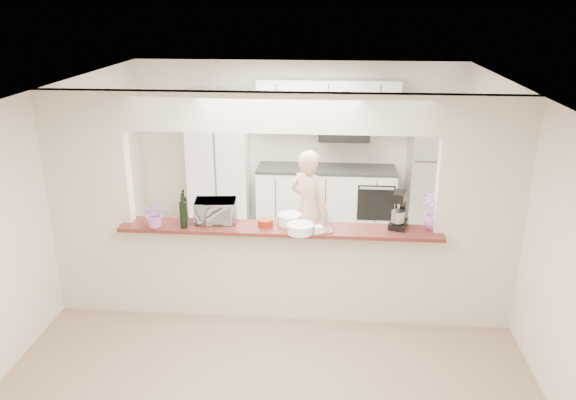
# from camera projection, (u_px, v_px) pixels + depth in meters

# --- Properties ---
(floor) EXTENTS (6.00, 6.00, 0.00)m
(floor) POSITION_uv_depth(u_px,v_px,m) (280.00, 314.00, 6.34)
(floor) COLOR gray
(floor) RESTS_ON ground
(tile_overlay) EXTENTS (5.00, 2.90, 0.01)m
(tile_overlay) POSITION_uv_depth(u_px,v_px,m) (291.00, 255.00, 7.79)
(tile_overlay) COLOR beige
(tile_overlay) RESTS_ON floor
(partition) EXTENTS (5.00, 0.15, 2.50)m
(partition) POSITION_uv_depth(u_px,v_px,m) (280.00, 190.00, 5.84)
(partition) COLOR beige
(partition) RESTS_ON floor
(bar_counter) EXTENTS (3.40, 0.38, 1.09)m
(bar_counter) POSITION_uv_depth(u_px,v_px,m) (280.00, 269.00, 6.14)
(bar_counter) COLOR beige
(bar_counter) RESTS_ON floor
(kitchen_cabinets) EXTENTS (3.15, 0.62, 2.25)m
(kitchen_cabinets) POSITION_uv_depth(u_px,v_px,m) (285.00, 164.00, 8.58)
(kitchen_cabinets) COLOR white
(kitchen_cabinets) RESTS_ON floor
(refrigerator) EXTENTS (0.75, 0.70, 1.70)m
(refrigerator) POSITION_uv_depth(u_px,v_px,m) (433.00, 177.00, 8.38)
(refrigerator) COLOR #ADAEB3
(refrigerator) RESTS_ON floor
(flower_left) EXTENTS (0.27, 0.23, 0.30)m
(flower_left) POSITION_uv_depth(u_px,v_px,m) (155.00, 214.00, 5.88)
(flower_left) COLOR pink
(flower_left) RESTS_ON bar_counter
(wine_bottle_a) EXTENTS (0.07, 0.07, 0.35)m
(wine_bottle_a) POSITION_uv_depth(u_px,v_px,m) (184.00, 208.00, 6.07)
(wine_bottle_a) COLOR black
(wine_bottle_a) RESTS_ON bar_counter
(wine_bottle_b) EXTENTS (0.08, 0.08, 0.38)m
(wine_bottle_b) POSITION_uv_depth(u_px,v_px,m) (183.00, 214.00, 5.86)
(wine_bottle_b) COLOR black
(wine_bottle_b) RESTS_ON bar_counter
(toaster_oven) EXTENTS (0.46, 0.34, 0.24)m
(toaster_oven) POSITION_uv_depth(u_px,v_px,m) (216.00, 211.00, 6.03)
(toaster_oven) COLOR #9E9EA2
(toaster_oven) RESTS_ON bar_counter
(serving_bowls) EXTENTS (0.31, 0.31, 0.20)m
(serving_bowls) POSITION_uv_depth(u_px,v_px,m) (216.00, 213.00, 6.04)
(serving_bowls) COLOR white
(serving_bowls) RESTS_ON bar_counter
(plate_stack_a) EXTENTS (0.25, 0.25, 0.12)m
(plate_stack_a) POSITION_uv_depth(u_px,v_px,m) (290.00, 219.00, 5.97)
(plate_stack_a) COLOR white
(plate_stack_a) RESTS_ON bar_counter
(plate_stack_b) EXTENTS (0.27, 0.27, 0.10)m
(plate_stack_b) POSITION_uv_depth(u_px,v_px,m) (300.00, 229.00, 5.76)
(plate_stack_b) COLOR white
(plate_stack_b) RESTS_ON bar_counter
(red_bowl) EXTENTS (0.16, 0.16, 0.07)m
(red_bowl) POSITION_uv_depth(u_px,v_px,m) (266.00, 223.00, 5.94)
(red_bowl) COLOR maroon
(red_bowl) RESTS_ON bar_counter
(tan_bowl) EXTENTS (0.16, 0.16, 0.08)m
(tan_bowl) POSITION_uv_depth(u_px,v_px,m) (285.00, 219.00, 6.03)
(tan_bowl) COLOR tan
(tan_bowl) RESTS_ON bar_counter
(utensil_caddy) EXTENTS (0.26, 0.20, 0.21)m
(utensil_caddy) POSITION_uv_depth(u_px,v_px,m) (322.00, 224.00, 5.77)
(utensil_caddy) COLOR silver
(utensil_caddy) RESTS_ON bar_counter
(stand_mixer) EXTENTS (0.24, 0.30, 0.40)m
(stand_mixer) POSITION_uv_depth(u_px,v_px,m) (399.00, 211.00, 5.87)
(stand_mixer) COLOR black
(stand_mixer) RESTS_ON bar_counter
(flower_right) EXTENTS (0.22, 0.22, 0.38)m
(flower_right) POSITION_uv_depth(u_px,v_px,m) (433.00, 211.00, 5.83)
(flower_right) COLOR #9D60B3
(flower_right) RESTS_ON bar_counter
(person) EXTENTS (0.69, 0.64, 1.58)m
(person) POSITION_uv_depth(u_px,v_px,m) (309.00, 210.00, 7.24)
(person) COLOR #DFB191
(person) RESTS_ON floor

